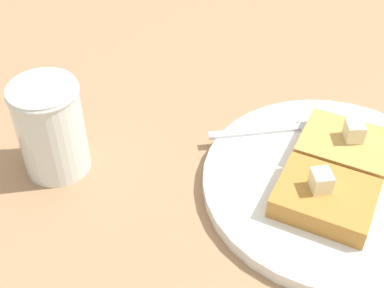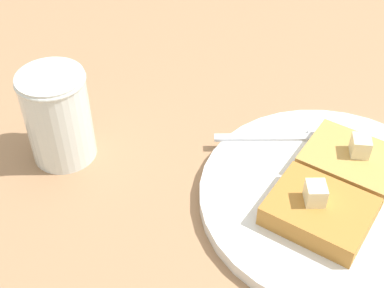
{
  "view_description": "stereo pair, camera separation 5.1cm",
  "coord_description": "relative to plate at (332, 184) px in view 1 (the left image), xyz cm",
  "views": [
    {
      "loc": [
        46.49,
        10.19,
        41.82
      ],
      "look_at": [
        14.33,
        -9.89,
        7.47
      ],
      "focal_mm": 50.0,
      "sensor_mm": 36.0,
      "label": 1
    },
    {
      "loc": [
        43.49,
        14.33,
        41.82
      ],
      "look_at": [
        14.33,
        -9.89,
        7.47
      ],
      "focal_mm": 50.0,
      "sensor_mm": 36.0,
      "label": 2
    }
  ],
  "objects": [
    {
      "name": "table_surface",
      "position": [
        -8.48,
        -2.71,
        -2.29
      ],
      "size": [
        119.48,
        119.48,
        2.97
      ],
      "primitive_type": "cube",
      "color": "#9E7551",
      "rests_on": "ground"
    },
    {
      "name": "fork",
      "position": [
        -4.76,
        -6.6,
        0.77
      ],
      "size": [
        11.45,
        13.13,
        0.36
      ],
      "color": "silver",
      "rests_on": "plate"
    },
    {
      "name": "butter_pat_primary",
      "position": [
        -4.24,
        -0.05,
        3.69
      ],
      "size": [
        2.54,
        2.49,
        1.91
      ],
      "primitive_type": "cube",
      "rotation": [
        0.0,
        0.0,
        0.58
      ],
      "color": "beige",
      "rests_on": "toast_slice_left"
    },
    {
      "name": "plate",
      "position": [
        0.0,
        0.0,
        0.0
      ],
      "size": [
        25.5,
        25.5,
        1.38
      ],
      "color": "white",
      "rests_on": "table_surface"
    },
    {
      "name": "toast_slice_middle",
      "position": [
        3.76,
        0.41,
        1.66
      ],
      "size": [
        8.04,
        9.52,
        2.15
      ],
      "primitive_type": "cube",
      "rotation": [
        0.0,
        0.0,
        0.11
      ],
      "color": "#B27630",
      "rests_on": "plate"
    },
    {
      "name": "syrup_jar",
      "position": [
        11.7,
        -25.2,
        3.77
      ],
      "size": [
        6.81,
        6.81,
        9.93
      ],
      "color": "#5C2B11",
      "rests_on": "table_surface"
    },
    {
      "name": "butter_pat_secondary",
      "position": [
        3.9,
        -0.25,
        3.69
      ],
      "size": [
        2.57,
        2.55,
        1.91
      ],
      "primitive_type": "cube",
      "rotation": [
        0.0,
        0.0,
        0.71
      ],
      "color": "#F7F1C6",
      "rests_on": "toast_slice_middle"
    },
    {
      "name": "toast_slice_left",
      "position": [
        -3.76,
        -0.41,
        1.66
      ],
      "size": [
        8.04,
        9.52,
        2.15
      ],
      "primitive_type": "cube",
      "rotation": [
        0.0,
        0.0,
        0.11
      ],
      "color": "tan",
      "rests_on": "plate"
    }
  ]
}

